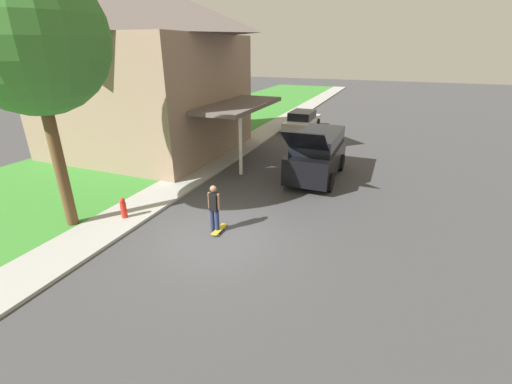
% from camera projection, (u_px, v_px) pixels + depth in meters
% --- Properties ---
extents(ground_plane, '(120.00, 120.00, 0.00)m').
position_uv_depth(ground_plane, '(214.00, 238.00, 10.80)').
color(ground_plane, '#3D3D3F').
extents(lawn, '(10.00, 80.00, 0.08)m').
position_uv_depth(lawn, '(137.00, 157.00, 18.66)').
color(lawn, '#387F2D').
rests_on(lawn, ground_plane).
extents(sidewalk, '(1.80, 80.00, 0.10)m').
position_uv_depth(sidewalk, '(208.00, 166.00, 17.14)').
color(sidewalk, '#9E9E99').
rests_on(sidewalk, ground_plane).
extents(house, '(11.67, 9.38, 8.74)m').
position_uv_depth(house, '(144.00, 66.00, 18.29)').
color(house, '#89705B').
rests_on(house, lawn).
extents(lawn_tree_near, '(4.21, 4.21, 7.82)m').
position_uv_depth(lawn_tree_near, '(30.00, 38.00, 9.28)').
color(lawn_tree_near, brown).
rests_on(lawn_tree_near, lawn).
extents(suv_parked, '(2.03, 5.38, 2.75)m').
position_uv_depth(suv_parked, '(317.00, 154.00, 15.40)').
color(suv_parked, black).
rests_on(suv_parked, ground_plane).
extents(car_down_street, '(1.87, 4.44, 1.37)m').
position_uv_depth(car_down_street, '(302.00, 121.00, 24.59)').
color(car_down_street, silver).
rests_on(car_down_street, ground_plane).
extents(skateboarder, '(0.41, 0.21, 1.61)m').
position_uv_depth(skateboarder, '(214.00, 207.00, 10.80)').
color(skateboarder, '#192347').
rests_on(skateboarder, ground_plane).
extents(skateboard, '(0.22, 0.81, 0.10)m').
position_uv_depth(skateboard, '(219.00, 229.00, 11.11)').
color(skateboard, '#A89323').
rests_on(skateboard, ground_plane).
extents(fire_hydrant, '(0.20, 0.20, 0.72)m').
position_uv_depth(fire_hydrant, '(123.00, 208.00, 11.74)').
color(fire_hydrant, red).
rests_on(fire_hydrant, sidewalk).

